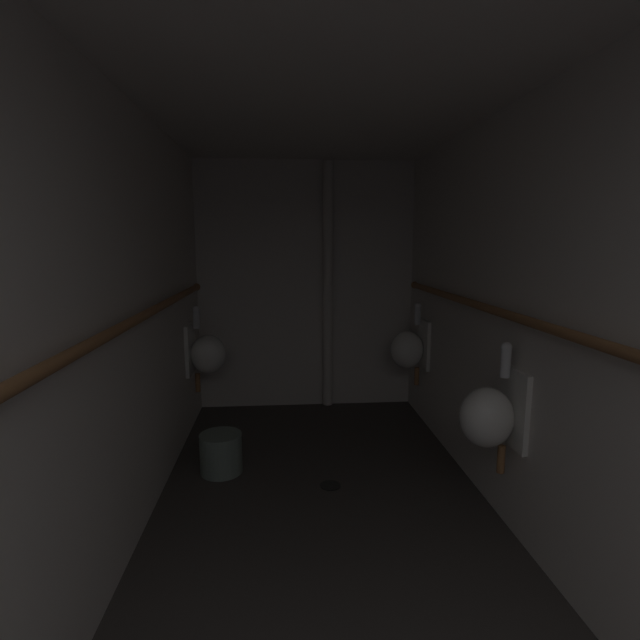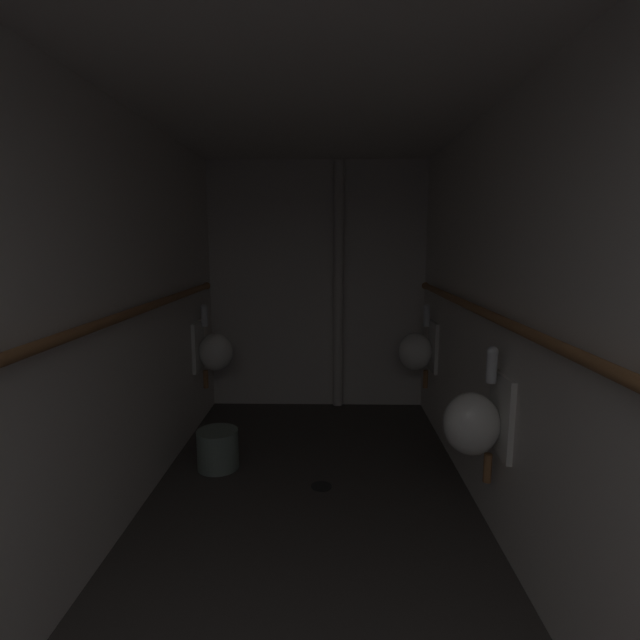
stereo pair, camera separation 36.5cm
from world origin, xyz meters
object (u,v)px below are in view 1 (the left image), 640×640
at_px(floor_drain, 330,485).
at_px(waste_bin, 221,453).
at_px(urinal_right_mid, 490,415).
at_px(urinal_right_far, 409,348).
at_px(urinal_left_mid, 206,353).
at_px(standpipe_back_wall, 328,287).

distance_m(floor_drain, waste_bin, 0.81).
height_order(urinal_right_mid, urinal_right_far, same).
xyz_separation_m(urinal_left_mid, urinal_right_mid, (1.80, -1.66, 0.00)).
height_order(standpipe_back_wall, waste_bin, standpipe_back_wall).
distance_m(urinal_right_far, waste_bin, 1.89).
distance_m(urinal_left_mid, standpipe_back_wall, 1.31).
height_order(urinal_left_mid, urinal_right_mid, same).
distance_m(urinal_right_far, standpipe_back_wall, 0.97).
xyz_separation_m(urinal_left_mid, standpipe_back_wall, (1.11, 0.48, 0.52)).
height_order(urinal_left_mid, urinal_right_far, same).
xyz_separation_m(floor_drain, waste_bin, (-0.76, 0.26, 0.14)).
distance_m(urinal_right_far, floor_drain, 1.56).
height_order(urinal_left_mid, floor_drain, urinal_left_mid).
bearing_deg(urinal_right_mid, urinal_left_mid, 137.45).
bearing_deg(standpipe_back_wall, waste_bin, -124.22).
xyz_separation_m(urinal_left_mid, urinal_right_far, (1.80, 0.04, 0.00)).
xyz_separation_m(urinal_right_mid, floor_drain, (-0.83, 0.56, -0.68)).
bearing_deg(urinal_left_mid, urinal_right_mid, -42.55).
bearing_deg(standpipe_back_wall, urinal_left_mid, -156.56).
bearing_deg(standpipe_back_wall, urinal_right_mid, -71.96).
bearing_deg(urinal_right_far, urinal_left_mid, -178.76).
height_order(floor_drain, waste_bin, waste_bin).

